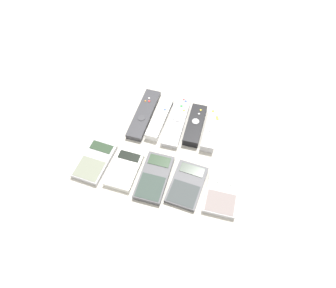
% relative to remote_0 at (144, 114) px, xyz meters
% --- Properties ---
extents(ground_plane, '(3.00, 3.00, 0.00)m').
position_rel_remote_0_xyz_m(ground_plane, '(0.11, -0.12, -0.01)').
color(ground_plane, beige).
extents(remote_0, '(0.05, 0.21, 0.02)m').
position_rel_remote_0_xyz_m(remote_0, '(0.00, 0.00, 0.00)').
color(remote_0, '#333338').
rests_on(remote_0, ground_plane).
extents(remote_1, '(0.05, 0.17, 0.03)m').
position_rel_remote_0_xyz_m(remote_1, '(0.06, -0.00, 0.00)').
color(remote_1, white).
rests_on(remote_1, ground_plane).
extents(remote_2, '(0.06, 0.21, 0.02)m').
position_rel_remote_0_xyz_m(remote_2, '(0.11, 0.01, -0.00)').
color(remote_2, '#B7B7BC').
rests_on(remote_2, ground_plane).
extents(remote_3, '(0.05, 0.16, 0.03)m').
position_rel_remote_0_xyz_m(remote_3, '(0.17, 0.00, 0.00)').
color(remote_3, black).
rests_on(remote_3, ground_plane).
extents(remote_4, '(0.04, 0.16, 0.03)m').
position_rel_remote_0_xyz_m(remote_4, '(0.23, -0.00, 0.00)').
color(remote_4, '#B7B7BC').
rests_on(remote_4, ground_plane).
extents(calculator_0, '(0.09, 0.15, 0.02)m').
position_rel_remote_0_xyz_m(calculator_0, '(-0.08, -0.21, -0.00)').
color(calculator_0, '#B2B2B7').
rests_on(calculator_0, ground_plane).
extents(calculator_1, '(0.08, 0.13, 0.02)m').
position_rel_remote_0_xyz_m(calculator_1, '(0.01, -0.22, -0.00)').
color(calculator_1, silver).
rests_on(calculator_1, ground_plane).
extents(calculator_2, '(0.08, 0.16, 0.02)m').
position_rel_remote_0_xyz_m(calculator_2, '(0.11, -0.22, -0.00)').
color(calculator_2, '#4C4C51').
rests_on(calculator_2, ground_plane).
extents(calculator_3, '(0.10, 0.15, 0.01)m').
position_rel_remote_0_xyz_m(calculator_3, '(0.20, -0.21, -0.00)').
color(calculator_3, '#4C4C51').
rests_on(calculator_3, ground_plane).
extents(calculator_4, '(0.09, 0.13, 0.02)m').
position_rel_remote_0_xyz_m(calculator_4, '(0.30, -0.21, -0.00)').
color(calculator_4, '#B2B2B7').
rests_on(calculator_4, ground_plane).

